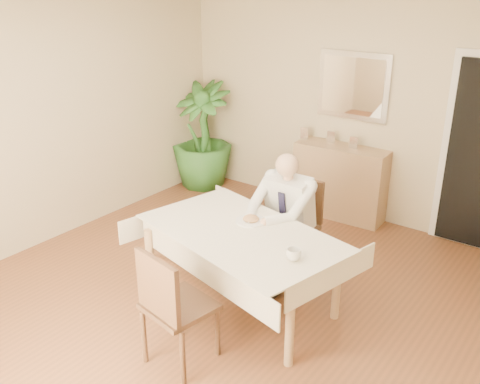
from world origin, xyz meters
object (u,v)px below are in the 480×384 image
Objects in this scene: dining_table at (241,241)px; seated_man at (280,214)px; chair_far at (296,220)px; coffee_mug at (294,255)px; potted_palm at (202,135)px; chair_near at (171,303)px; sideboard at (340,182)px.

seated_man is at bearing 102.79° from dining_table.
chair_far reaches higher than coffee_mug.
potted_palm is (-2.19, 1.46, 0.02)m from seated_man.
coffee_mug is (0.59, -1.03, 0.28)m from chair_far.
chair_near is at bearing -52.96° from potted_palm.
sideboard is at bearing 108.44° from dining_table.
chair_near is 0.88× the size of sideboard.
dining_table is 3.00m from potted_palm.
potted_palm is (-2.78, 2.20, -0.09)m from coffee_mug.
chair_far is at bearing 90.00° from seated_man.
chair_near reaches higher than chair_far.
potted_palm is (-1.96, -0.22, 0.28)m from sideboard.
dining_table is 2.10× the size of chair_far.
chair_near is 0.96m from coffee_mug.
chair_near is at bearing -127.37° from coffee_mug.
seated_man reaches higher than coffee_mug.
chair_near reaches higher than sideboard.
chair_far is 8.16× the size of coffee_mug.
dining_table is 17.13× the size of coffee_mug.
chair_far is 1.76m from chair_near.
dining_table is at bearing 166.49° from coffee_mug.
chair_near is (0.03, -0.88, -0.12)m from dining_table.
coffee_mug is (0.56, 0.74, 0.25)m from chair_near.
seated_man is (0.00, -0.29, 0.17)m from chair_far.
chair_near reaches higher than coffee_mug.
sideboard is at bearing 108.70° from coffee_mug.
chair_far is 2.49m from potted_palm.
seated_man reaches higher than chair_far.
sideboard is at bearing 96.84° from chair_far.
chair_near reaches higher than dining_table.
coffee_mug is at bearing -51.17° from seated_man.
seated_man is 1.14× the size of sideboard.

